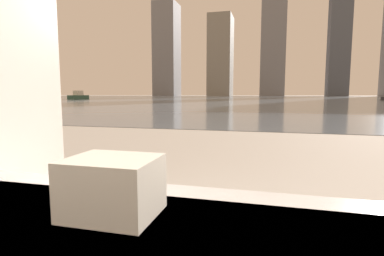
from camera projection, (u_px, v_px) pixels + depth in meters
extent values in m
cube|color=silver|center=(113.00, 208.00, 0.83)|extent=(0.24, 0.20, 0.04)
cube|color=silver|center=(113.00, 194.00, 0.82)|extent=(0.24, 0.20, 0.04)
cube|color=silver|center=(113.00, 179.00, 0.82)|extent=(0.24, 0.20, 0.04)
cube|color=silver|center=(112.00, 165.00, 0.81)|extent=(0.24, 0.20, 0.04)
cube|color=slate|center=(268.00, 98.00, 59.72)|extent=(180.00, 110.00, 0.01)
cube|color=#335647|center=(78.00, 97.00, 46.06)|extent=(1.43, 3.63, 0.62)
cube|color=silver|center=(78.00, 93.00, 45.98)|extent=(0.97, 1.39, 0.71)
cube|color=slate|center=(167.00, 50.00, 121.76)|extent=(9.05, 10.30, 36.88)
cube|color=gray|center=(221.00, 56.00, 116.54)|extent=(8.78, 11.65, 30.71)
cube|color=slate|center=(273.00, 42.00, 111.05)|extent=(8.75, 11.82, 40.28)
cube|color=#4C515B|center=(339.00, 41.00, 105.49)|extent=(6.90, 6.50, 38.90)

